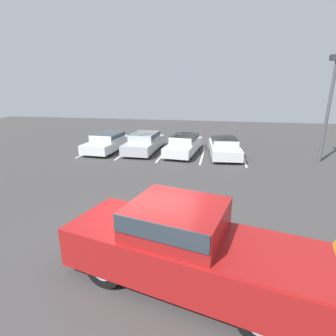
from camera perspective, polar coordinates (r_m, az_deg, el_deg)
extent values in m
plane|color=#423F3F|center=(7.51, -4.35, -18.37)|extent=(60.00, 60.00, 0.00)
cube|color=white|center=(19.98, -15.88, 3.95)|extent=(0.12, 5.18, 0.01)
cube|color=white|center=(18.94, -8.67, 3.71)|extent=(0.12, 5.18, 0.01)
cube|color=white|center=(18.24, -0.78, 3.39)|extent=(0.12, 5.18, 0.01)
cube|color=white|center=(17.90, 7.57, 2.97)|extent=(0.12, 5.18, 0.01)
cube|color=white|center=(17.95, 16.04, 2.48)|extent=(0.12, 5.18, 0.01)
cube|color=#A51919|center=(6.21, 4.38, -18.23)|extent=(5.96, 3.21, 0.97)
cube|color=#A51919|center=(5.86, 1.92, -11.02)|extent=(2.40, 2.22, 0.69)
cube|color=#2D3842|center=(5.79, 1.94, -9.67)|extent=(2.37, 2.27, 0.38)
cube|color=#A51919|center=(5.74, 22.33, -17.71)|extent=(2.47, 2.31, 0.14)
cube|color=silver|center=(6.30, 31.05, -24.59)|extent=(0.65, 1.99, 0.28)
cylinder|color=black|center=(6.82, 21.20, -18.90)|extent=(0.99, 0.49, 0.95)
cylinder|color=#ADADB2|center=(6.82, 21.20, -18.90)|extent=(0.58, 0.41, 0.52)
cylinder|color=black|center=(5.56, 19.91, -28.50)|extent=(0.99, 0.49, 0.95)
cylinder|color=#ADADB2|center=(5.56, 19.91, -28.50)|extent=(0.58, 0.41, 0.52)
cylinder|color=black|center=(7.60, -5.91, -13.67)|extent=(0.99, 0.49, 0.95)
cylinder|color=#ADADB2|center=(7.60, -5.91, -13.67)|extent=(0.58, 0.41, 0.52)
cylinder|color=black|center=(6.49, -13.60, -20.18)|extent=(0.99, 0.49, 0.95)
cylinder|color=#ADADB2|center=(6.49, -13.60, -20.18)|extent=(0.58, 0.41, 0.52)
cube|color=silver|center=(19.16, -13.00, 5.09)|extent=(2.09, 4.59, 0.60)
cube|color=silver|center=(19.14, -12.99, 6.70)|extent=(1.75, 2.42, 0.47)
cube|color=#2D3842|center=(19.13, -13.01, 6.97)|extent=(1.82, 2.38, 0.28)
cylinder|color=black|center=(17.71, -12.52, 3.64)|extent=(0.24, 0.67, 0.66)
cylinder|color=#ADADB2|center=(17.71, -12.52, 3.64)|extent=(0.24, 0.38, 0.36)
cylinder|color=black|center=(18.47, -17.01, 3.85)|extent=(0.24, 0.67, 0.66)
cylinder|color=#ADADB2|center=(18.47, -17.01, 3.85)|extent=(0.24, 0.38, 0.36)
cylinder|color=black|center=(20.01, -9.24, 5.37)|extent=(0.24, 0.67, 0.66)
cylinder|color=#ADADB2|center=(20.01, -9.24, 5.37)|extent=(0.24, 0.38, 0.36)
cylinder|color=black|center=(20.69, -13.35, 5.52)|extent=(0.24, 0.67, 0.66)
cylinder|color=#ADADB2|center=(20.69, -13.35, 5.52)|extent=(0.24, 0.38, 0.36)
cube|color=#B7BABF|center=(18.61, -5.16, 5.14)|extent=(1.93, 4.80, 0.65)
cube|color=#B7BABF|center=(18.59, -5.12, 6.89)|extent=(1.67, 2.51, 0.48)
cube|color=#2D3842|center=(18.57, -5.13, 7.18)|extent=(1.74, 2.46, 0.29)
cylinder|color=black|center=(17.13, -3.92, 3.48)|extent=(0.22, 0.62, 0.61)
cylinder|color=#ADADB2|center=(17.13, -3.92, 3.48)|extent=(0.23, 0.34, 0.34)
cylinder|color=black|center=(17.63, -8.95, 3.70)|extent=(0.22, 0.62, 0.61)
cylinder|color=#ADADB2|center=(17.63, -8.95, 3.70)|extent=(0.23, 0.34, 0.34)
cylinder|color=black|center=(19.74, -1.74, 5.35)|extent=(0.22, 0.62, 0.61)
cylinder|color=#ADADB2|center=(19.74, -1.74, 5.35)|extent=(0.23, 0.34, 0.34)
cylinder|color=black|center=(20.17, -6.18, 5.52)|extent=(0.22, 0.62, 0.61)
cylinder|color=#ADADB2|center=(20.17, -6.18, 5.52)|extent=(0.23, 0.34, 0.34)
cube|color=silver|center=(17.97, 3.48, 4.70)|extent=(2.19, 4.91, 0.59)
cube|color=silver|center=(17.95, 3.58, 6.43)|extent=(1.75, 2.62, 0.48)
cube|color=#2D3842|center=(17.93, 3.59, 6.74)|extent=(1.81, 2.58, 0.29)
cylinder|color=black|center=(16.53, 4.78, 3.05)|extent=(0.30, 0.69, 0.67)
cylinder|color=#ADADB2|center=(16.53, 4.78, 3.05)|extent=(0.28, 0.39, 0.37)
cylinder|color=black|center=(16.88, -0.03, 3.41)|extent=(0.30, 0.69, 0.67)
cylinder|color=#ADADB2|center=(16.88, -0.03, 3.41)|extent=(0.28, 0.39, 0.37)
cylinder|color=black|center=(19.17, 6.55, 4.98)|extent=(0.30, 0.69, 0.67)
cylinder|color=#ADADB2|center=(19.17, 6.55, 4.98)|extent=(0.28, 0.39, 0.37)
cylinder|color=black|center=(19.48, 2.35, 5.27)|extent=(0.30, 0.69, 0.67)
cylinder|color=#ADADB2|center=(19.48, 2.35, 5.27)|extent=(0.28, 0.39, 0.37)
cube|color=silver|center=(17.61, 12.10, 4.10)|extent=(2.18, 4.54, 0.60)
cube|color=silver|center=(17.59, 12.17, 5.75)|extent=(1.77, 2.42, 0.40)
cube|color=#2D3842|center=(17.57, 12.19, 6.01)|extent=(1.84, 2.38, 0.24)
cylinder|color=black|center=(16.52, 15.17, 2.49)|extent=(0.28, 0.68, 0.66)
cylinder|color=#ADADB2|center=(16.52, 15.17, 2.49)|extent=(0.26, 0.38, 0.36)
cylinder|color=black|center=(16.33, 9.87, 2.67)|extent=(0.28, 0.68, 0.66)
cylinder|color=#ADADB2|center=(16.33, 9.87, 2.67)|extent=(0.26, 0.38, 0.36)
cylinder|color=black|center=(18.97, 13.97, 4.44)|extent=(0.28, 0.68, 0.66)
cylinder|color=#ADADB2|center=(18.97, 13.97, 4.44)|extent=(0.26, 0.38, 0.36)
cylinder|color=black|center=(18.81, 9.34, 4.61)|extent=(0.28, 0.68, 0.66)
cylinder|color=#ADADB2|center=(18.81, 9.34, 4.61)|extent=(0.26, 0.38, 0.36)
cylinder|color=#515156|center=(18.02, 31.40, 10.03)|extent=(0.18, 0.18, 5.76)
cube|color=black|center=(8.75, 32.18, -15.51)|extent=(0.41, 0.41, 0.03)
cone|color=orange|center=(8.65, 32.41, -14.30)|extent=(0.31, 0.31, 0.46)
cube|color=#B7B2A8|center=(20.88, 3.02, 5.33)|extent=(1.89, 0.20, 0.14)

